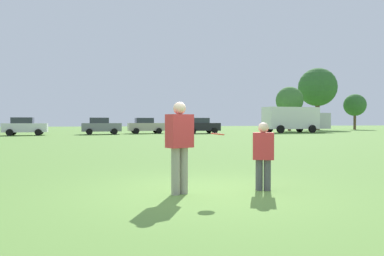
{
  "coord_description": "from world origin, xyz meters",
  "views": [
    {
      "loc": [
        -2.01,
        -7.12,
        1.45
      ],
      "look_at": [
        0.14,
        1.24,
        1.29
      ],
      "focal_mm": 34.12,
      "sensor_mm": 36.0,
      "label": 1
    }
  ],
  "objects_px": {
    "parked_car_mid_left": "(25,126)",
    "box_truck": "(295,119)",
    "frisbee": "(218,134)",
    "traffic_cone": "(265,148)",
    "parked_car_near_right": "(201,126)",
    "parked_car_mid_right": "(146,126)",
    "parked_car_center": "(101,126)",
    "player_defender": "(263,153)",
    "player_thrower": "(180,142)"
  },
  "relations": [
    {
      "from": "parked_car_mid_left",
      "to": "box_truck",
      "type": "bearing_deg",
      "value": 1.99
    },
    {
      "from": "frisbee",
      "to": "traffic_cone",
      "type": "xyz_separation_m",
      "value": [
        5.15,
        8.59,
        -0.97
      ]
    },
    {
      "from": "traffic_cone",
      "to": "parked_car_near_right",
      "type": "relative_size",
      "value": 0.11
    },
    {
      "from": "traffic_cone",
      "to": "box_truck",
      "type": "height_order",
      "value": "box_truck"
    },
    {
      "from": "parked_car_mid_right",
      "to": "parked_car_near_right",
      "type": "height_order",
      "value": "same"
    },
    {
      "from": "parked_car_near_right",
      "to": "box_truck",
      "type": "bearing_deg",
      "value": 1.13
    },
    {
      "from": "parked_car_center",
      "to": "parked_car_near_right",
      "type": "distance_m",
      "value": 11.32
    },
    {
      "from": "box_truck",
      "to": "frisbee",
      "type": "bearing_deg",
      "value": -122.28
    },
    {
      "from": "traffic_cone",
      "to": "parked_car_center",
      "type": "height_order",
      "value": "parked_car_center"
    },
    {
      "from": "frisbee",
      "to": "parked_car_near_right",
      "type": "relative_size",
      "value": 0.06
    },
    {
      "from": "player_defender",
      "to": "frisbee",
      "type": "distance_m",
      "value": 1.13
    },
    {
      "from": "player_thrower",
      "to": "parked_car_mid_left",
      "type": "distance_m",
      "value": 34.16
    },
    {
      "from": "player_thrower",
      "to": "parked_car_center",
      "type": "distance_m",
      "value": 33.93
    },
    {
      "from": "player_defender",
      "to": "parked_car_center",
      "type": "relative_size",
      "value": 0.33
    },
    {
      "from": "frisbee",
      "to": "traffic_cone",
      "type": "distance_m",
      "value": 10.06
    },
    {
      "from": "traffic_cone",
      "to": "box_truck",
      "type": "distance_m",
      "value": 30.59
    },
    {
      "from": "traffic_cone",
      "to": "parked_car_mid_right",
      "type": "xyz_separation_m",
      "value": [
        -2.08,
        27.01,
        0.69
      ]
    },
    {
      "from": "player_defender",
      "to": "frisbee",
      "type": "xyz_separation_m",
      "value": [
        -1.05,
        -0.14,
        0.4
      ]
    },
    {
      "from": "parked_car_near_right",
      "to": "box_truck",
      "type": "distance_m",
      "value": 12.4
    },
    {
      "from": "traffic_cone",
      "to": "parked_car_mid_left",
      "type": "bearing_deg",
      "value": 120.82
    },
    {
      "from": "frisbee",
      "to": "parked_car_center",
      "type": "distance_m",
      "value": 34.17
    },
    {
      "from": "traffic_cone",
      "to": "parked_car_center",
      "type": "distance_m",
      "value": 26.52
    },
    {
      "from": "parked_car_mid_right",
      "to": "parked_car_near_right",
      "type": "bearing_deg",
      "value": -13.92
    },
    {
      "from": "parked_car_mid_right",
      "to": "player_thrower",
      "type": "bearing_deg",
      "value": -96.12
    },
    {
      "from": "parked_car_mid_left",
      "to": "parked_car_center",
      "type": "xyz_separation_m",
      "value": [
        7.51,
        0.9,
        0.0
      ]
    },
    {
      "from": "player_thrower",
      "to": "parked_car_center",
      "type": "relative_size",
      "value": 0.43
    },
    {
      "from": "parked_car_near_right",
      "to": "box_truck",
      "type": "height_order",
      "value": "box_truck"
    },
    {
      "from": "parked_car_mid_left",
      "to": "parked_car_mid_right",
      "type": "relative_size",
      "value": 1.0
    },
    {
      "from": "parked_car_mid_right",
      "to": "traffic_cone",
      "type": "bearing_deg",
      "value": -85.59
    },
    {
      "from": "traffic_cone",
      "to": "parked_car_center",
      "type": "bearing_deg",
      "value": 105.7
    },
    {
      "from": "frisbee",
      "to": "traffic_cone",
      "type": "bearing_deg",
      "value": 59.05
    },
    {
      "from": "player_thrower",
      "to": "traffic_cone",
      "type": "height_order",
      "value": "player_thrower"
    },
    {
      "from": "traffic_cone",
      "to": "parked_car_mid_right",
      "type": "bearing_deg",
      "value": 94.41
    },
    {
      "from": "player_defender",
      "to": "traffic_cone",
      "type": "height_order",
      "value": "player_defender"
    },
    {
      "from": "parked_car_mid_left",
      "to": "parked_car_mid_right",
      "type": "bearing_deg",
      "value": 10.73
    },
    {
      "from": "player_thrower",
      "to": "traffic_cone",
      "type": "bearing_deg",
      "value": 54.98
    },
    {
      "from": "box_truck",
      "to": "parked_car_mid_left",
      "type": "bearing_deg",
      "value": -178.01
    },
    {
      "from": "player_defender",
      "to": "frisbee",
      "type": "bearing_deg",
      "value": -172.35
    },
    {
      "from": "parked_car_mid_right",
      "to": "parked_car_mid_left",
      "type": "bearing_deg",
      "value": -169.27
    },
    {
      "from": "frisbee",
      "to": "traffic_cone",
      "type": "height_order",
      "value": "frisbee"
    },
    {
      "from": "player_defender",
      "to": "parked_car_mid_left",
      "type": "relative_size",
      "value": 0.33
    },
    {
      "from": "player_defender",
      "to": "traffic_cone",
      "type": "bearing_deg",
      "value": 64.11
    },
    {
      "from": "traffic_cone",
      "to": "player_defender",
      "type": "bearing_deg",
      "value": -115.89
    },
    {
      "from": "player_thrower",
      "to": "parked_car_mid_left",
      "type": "relative_size",
      "value": 0.43
    },
    {
      "from": "parked_car_center",
      "to": "parked_car_mid_left",
      "type": "bearing_deg",
      "value": -173.16
    },
    {
      "from": "frisbee",
      "to": "parked_car_mid_right",
      "type": "bearing_deg",
      "value": 85.08
    },
    {
      "from": "player_thrower",
      "to": "box_truck",
      "type": "relative_size",
      "value": 0.21
    },
    {
      "from": "player_defender",
      "to": "parked_car_mid_left",
      "type": "xyz_separation_m",
      "value": [
        -10.59,
        33.07,
        0.13
      ]
    },
    {
      "from": "player_defender",
      "to": "traffic_cone",
      "type": "distance_m",
      "value": 9.41
    },
    {
      "from": "frisbee",
      "to": "parked_car_mid_right",
      "type": "xyz_separation_m",
      "value": [
        3.07,
        35.6,
        -0.27
      ]
    }
  ]
}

